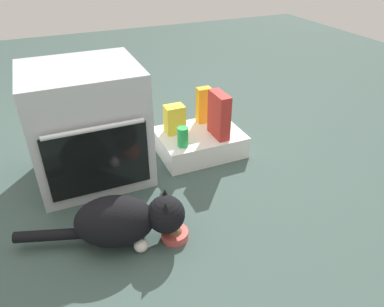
{
  "coord_description": "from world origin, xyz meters",
  "views": [
    {
      "loc": [
        -0.15,
        -1.41,
        1.23
      ],
      "look_at": [
        0.47,
        0.03,
        0.25
      ],
      "focal_mm": 33.39,
      "sensor_mm": 36.0,
      "label": 1
    }
  ],
  "objects": [
    {
      "name": "juice_carton",
      "position": [
        0.77,
        0.53,
        0.26
      ],
      "size": [
        0.09,
        0.06,
        0.24
      ],
      "primitive_type": "cube",
      "color": "orange",
      "rests_on": "pantry_cabinet"
    },
    {
      "name": "cat",
      "position": [
        0.04,
        -0.2,
        0.13
      ],
      "size": [
        0.74,
        0.33,
        0.25
      ],
      "rotation": [
        0.0,
        0.0,
        -0.3
      ],
      "color": "black",
      "rests_on": "ground"
    },
    {
      "name": "pantry_cabinet",
      "position": [
        0.68,
        0.4,
        0.07
      ],
      "size": [
        0.52,
        0.39,
        0.14
      ],
      "primitive_type": "cube",
      "color": "white",
      "rests_on": "ground"
    },
    {
      "name": "cereal_box",
      "position": [
        0.77,
        0.32,
        0.28
      ],
      "size": [
        0.07,
        0.18,
        0.28
      ],
      "primitive_type": "cube",
      "color": "#B72D28",
      "rests_on": "pantry_cabinet"
    },
    {
      "name": "food_bowl",
      "position": [
        0.25,
        -0.26,
        0.02
      ],
      "size": [
        0.13,
        0.13,
        0.07
      ],
      "color": "#C64C47",
      "rests_on": "ground"
    },
    {
      "name": "snack_bag",
      "position": [
        0.54,
        0.47,
        0.23
      ],
      "size": [
        0.12,
        0.09,
        0.18
      ],
      "primitive_type": "cube",
      "color": "yellow",
      "rests_on": "pantry_cabinet"
    },
    {
      "name": "ground",
      "position": [
        0.0,
        0.0,
        0.0
      ],
      "size": [
        8.0,
        8.0,
        0.0
      ],
      "primitive_type": "plane",
      "color": "#384C47"
    },
    {
      "name": "soda_can",
      "position": [
        0.52,
        0.29,
        0.2
      ],
      "size": [
        0.07,
        0.07,
        0.12
      ],
      "primitive_type": "cylinder",
      "color": "green",
      "rests_on": "pantry_cabinet"
    },
    {
      "name": "oven",
      "position": [
        0.01,
        0.41,
        0.33
      ],
      "size": [
        0.6,
        0.57,
        0.65
      ],
      "color": "#B7BABF",
      "rests_on": "ground"
    }
  ]
}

